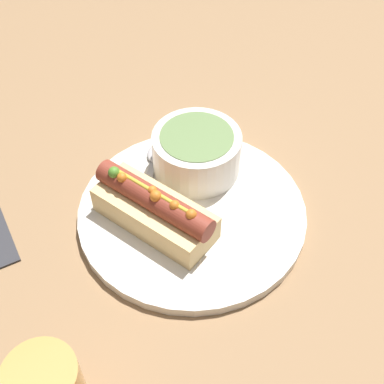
# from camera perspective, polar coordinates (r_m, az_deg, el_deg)

# --- Properties ---
(ground_plane) EXTENTS (4.00, 4.00, 0.00)m
(ground_plane) POSITION_cam_1_polar(r_m,az_deg,el_deg) (0.66, 0.00, -2.57)
(ground_plane) COLOR #93704C
(dinner_plate) EXTENTS (0.28, 0.28, 0.01)m
(dinner_plate) POSITION_cam_1_polar(r_m,az_deg,el_deg) (0.66, 0.00, -2.21)
(dinner_plate) COLOR white
(dinner_plate) RESTS_ON ground_plane
(hot_dog) EXTENTS (0.16, 0.10, 0.06)m
(hot_dog) POSITION_cam_1_polar(r_m,az_deg,el_deg) (0.62, -4.04, -1.83)
(hot_dog) COLOR #E5C17F
(hot_dog) RESTS_ON dinner_plate
(soup_bowl) EXTENTS (0.11, 0.11, 0.06)m
(soup_bowl) POSITION_cam_1_polar(r_m,az_deg,el_deg) (0.68, 0.50, 4.42)
(soup_bowl) COLOR silver
(soup_bowl) RESTS_ON dinner_plate
(spoon) EXTENTS (0.12, 0.11, 0.01)m
(spoon) POSITION_cam_1_polar(r_m,az_deg,el_deg) (0.70, -4.27, 2.66)
(spoon) COLOR #B7B7BC
(spoon) RESTS_ON dinner_plate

